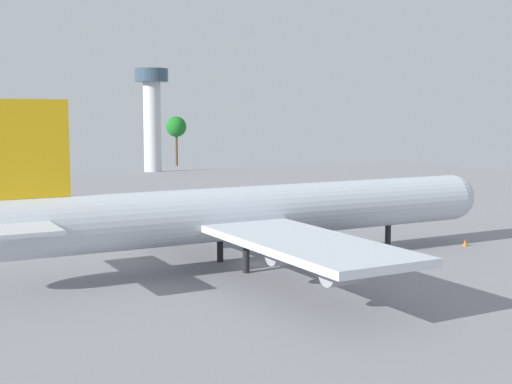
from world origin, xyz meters
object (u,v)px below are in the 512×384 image
object	(u,v)px
catering_truck	(283,203)
safety_cone_nose	(465,243)
cargo_airplane	(253,213)
control_tower	(152,109)

from	to	relation	value
catering_truck	safety_cone_nose	xyz separation A→B (m)	(2.54, -39.55, -0.68)
cargo_airplane	catering_truck	world-z (taller)	cargo_airplane
control_tower	cargo_airplane	bearing A→B (deg)	-105.33
catering_truck	control_tower	xyz separation A→B (m)	(8.32, 87.05, 16.61)
safety_cone_nose	control_tower	bearing A→B (deg)	87.39
cargo_airplane	catering_truck	size ratio (longest dim) A/B	14.76
catering_truck	control_tower	distance (m)	89.01
catering_truck	control_tower	bearing A→B (deg)	84.54
cargo_airplane	catering_truck	xyz separation A→B (m)	(25.56, 36.56, -4.55)
control_tower	catering_truck	bearing A→B (deg)	-95.46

